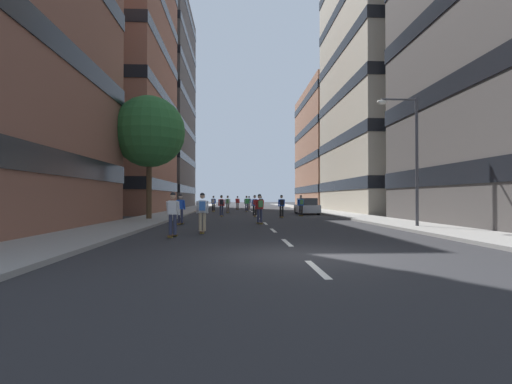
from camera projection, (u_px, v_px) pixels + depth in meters
name	position (u px, v px, depth m)	size (l,w,h in m)	color
ground_plane	(252.00, 212.00, 42.27)	(191.01, 191.01, 0.00)	#28282B
sidewalk_left	(186.00, 210.00, 45.85)	(3.19, 87.54, 0.14)	gray
sidewalk_right	(315.00, 210.00, 46.64)	(3.19, 87.54, 0.14)	gray
lane_markings	(252.00, 212.00, 43.43)	(0.16, 72.20, 0.01)	silver
building_left_mid	(81.00, 77.00, 40.72)	(17.66, 16.77, 28.26)	brown
building_left_far	(133.00, 103.00, 61.56)	(17.66, 19.95, 32.83)	#4C4744
building_right_mid	(417.00, 58.00, 42.59)	(17.66, 18.88, 33.67)	#B2A893
building_right_far	(358.00, 148.00, 63.30)	(17.66, 20.86, 18.99)	#9E6B51
parked_car_near	(307.00, 207.00, 36.70)	(1.82, 4.40, 1.52)	#B2B7BF
street_tree_near	(149.00, 132.00, 26.55)	(4.86, 4.86, 8.36)	#4C3823
streetlamp_right	(410.00, 147.00, 19.69)	(2.13, 0.30, 6.50)	#3F3F44
skater_0	(238.00, 202.00, 50.34)	(0.57, 0.92, 1.78)	brown
skater_1	(260.00, 207.00, 23.03)	(0.57, 0.92, 1.78)	brown
skater_2	(301.00, 204.00, 32.80)	(0.56, 0.92, 1.78)	brown
skater_3	(228.00, 203.00, 39.96)	(0.54, 0.91, 1.78)	brown
skater_4	(173.00, 212.00, 15.39)	(0.56, 0.92, 1.78)	brown
skater_5	(247.00, 203.00, 43.93)	(0.53, 0.90, 1.78)	brown
skater_6	(221.00, 204.00, 32.16)	(0.55, 0.92, 1.78)	brown
skater_7	(249.00, 202.00, 52.14)	(0.55, 0.91, 1.78)	brown
skater_8	(282.00, 205.00, 30.53)	(0.54, 0.91, 1.78)	brown
skater_9	(202.00, 210.00, 17.04)	(0.54, 0.91, 1.78)	brown
skater_10	(261.00, 202.00, 49.26)	(0.55, 0.91, 1.78)	brown
skater_11	(180.00, 208.00, 22.61)	(0.56, 0.92, 1.78)	brown
skater_12	(255.00, 204.00, 32.08)	(0.53, 0.90, 1.78)	brown
skater_13	(213.00, 202.00, 43.86)	(0.56, 0.92, 1.78)	brown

